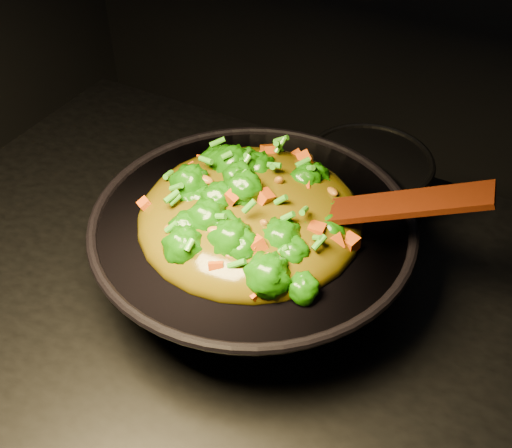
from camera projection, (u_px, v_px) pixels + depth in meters
The scene contains 4 objects.
wok at pixel (253, 252), 0.97m from camera, with size 0.46×0.46×0.13m, color black, non-canonical shape.
stir_fry at pixel (250, 191), 0.89m from camera, with size 0.32×0.32×0.11m, color #185C06, non-canonical shape.
spatula at pixel (363, 208), 0.86m from camera, with size 0.34×0.05×0.01m, color #3D1508.
back_pot at pixel (365, 186), 1.10m from camera, with size 0.21×0.21×0.12m, color black.
Camera 1 is at (0.35, -0.56, 1.64)m, focal length 45.00 mm.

